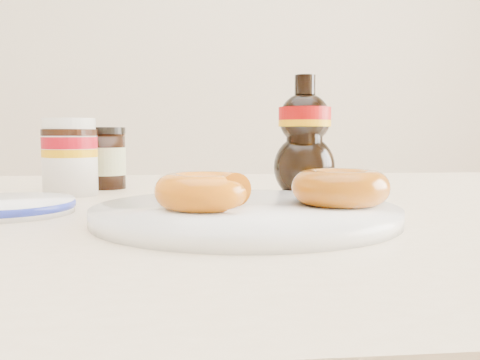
{
  "coord_description": "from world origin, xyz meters",
  "views": [
    {
      "loc": [
        0.02,
        -0.54,
        0.83
      ],
      "look_at": [
        0.08,
        0.02,
        0.79
      ],
      "focal_mm": 40.0,
      "sensor_mm": 36.0,
      "label": 1
    }
  ],
  "objects": [
    {
      "name": "nutella_jar",
      "position": [
        -0.13,
        0.2,
        0.81
      ],
      "size": [
        0.07,
        0.07,
        0.1
      ],
      "rotation": [
        0.0,
        0.0,
        -0.22
      ],
      "color": "white",
      "rests_on": "dining_table"
    },
    {
      "name": "dining_table",
      "position": [
        0.0,
        0.1,
        0.67
      ],
      "size": [
        1.4,
        0.9,
        0.75
      ],
      "color": "beige",
      "rests_on": "ground"
    },
    {
      "name": "dark_jar",
      "position": [
        -0.1,
        0.29,
        0.8
      ],
      "size": [
        0.06,
        0.06,
        0.09
      ],
      "rotation": [
        0.0,
        0.0,
        -0.38
      ],
      "color": "black",
      "rests_on": "dining_table"
    },
    {
      "name": "donut_bitten",
      "position": [
        0.04,
        -0.05,
        0.78
      ],
      "size": [
        0.12,
        0.12,
        0.03
      ],
      "primitive_type": "torus",
      "rotation": [
        0.0,
        0.0,
        0.32
      ],
      "color": "orange",
      "rests_on": "plate"
    },
    {
      "name": "donut_whole",
      "position": [
        0.17,
        -0.03,
        0.78
      ],
      "size": [
        0.12,
        0.12,
        0.03
      ],
      "primitive_type": "torus",
      "rotation": [
        0.0,
        0.0,
        -0.3
      ],
      "color": "#9C4D0A",
      "rests_on": "plate"
    },
    {
      "name": "blue_rim_saucer",
      "position": [
        -0.17,
        0.04,
        0.76
      ],
      "size": [
        0.15,
        0.15,
        0.01
      ],
      "color": "white",
      "rests_on": "dining_table"
    },
    {
      "name": "plate",
      "position": [
        0.08,
        -0.03,
        0.76
      ],
      "size": [
        0.29,
        0.29,
        0.01
      ],
      "color": "white",
      "rests_on": "dining_table"
    },
    {
      "name": "syrup_bottle",
      "position": [
        0.18,
        0.16,
        0.83
      ],
      "size": [
        0.09,
        0.08,
        0.16
      ],
      "primitive_type": null,
      "rotation": [
        0.0,
        0.0,
        0.11
      ],
      "color": "black",
      "rests_on": "dining_table"
    }
  ]
}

